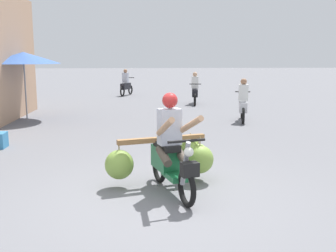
{
  "coord_description": "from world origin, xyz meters",
  "views": [
    {
      "loc": [
        -0.21,
        -5.77,
        2.15
      ],
      "look_at": [
        0.19,
        1.31,
        0.9
      ],
      "focal_mm": 43.44,
      "sensor_mm": 36.0,
      "label": 1
    }
  ],
  "objects_px": {
    "motorbike_distant_far_ahead": "(243,104)",
    "market_umbrella_near_shop": "(23,58)",
    "motorbike_distant_ahead_right": "(126,85)",
    "motorbike_main_loaded": "(174,156)",
    "motorbike_distant_ahead_left": "(195,91)"
  },
  "relations": [
    {
      "from": "motorbike_distant_ahead_right",
      "to": "motorbike_distant_far_ahead",
      "type": "xyz_separation_m",
      "value": [
        4.16,
        -8.73,
        0.0
      ]
    },
    {
      "from": "motorbike_distant_ahead_right",
      "to": "motorbike_distant_ahead_left",
      "type": "bearing_deg",
      "value": -50.95
    },
    {
      "from": "motorbike_main_loaded",
      "to": "motorbike_distant_ahead_right",
      "type": "relative_size",
      "value": 1.24
    },
    {
      "from": "motorbike_main_loaded",
      "to": "market_umbrella_near_shop",
      "type": "height_order",
      "value": "market_umbrella_near_shop"
    },
    {
      "from": "motorbike_main_loaded",
      "to": "motorbike_distant_ahead_left",
      "type": "height_order",
      "value": "motorbike_main_loaded"
    },
    {
      "from": "motorbike_main_loaded",
      "to": "motorbike_distant_ahead_right",
      "type": "height_order",
      "value": "motorbike_main_loaded"
    },
    {
      "from": "motorbike_distant_ahead_left",
      "to": "market_umbrella_near_shop",
      "type": "height_order",
      "value": "market_umbrella_near_shop"
    },
    {
      "from": "motorbike_distant_ahead_right",
      "to": "market_umbrella_near_shop",
      "type": "relative_size",
      "value": 0.65
    },
    {
      "from": "motorbike_main_loaded",
      "to": "motorbike_distant_far_ahead",
      "type": "xyz_separation_m",
      "value": [
        2.69,
        6.38,
        0.05
      ]
    },
    {
      "from": "motorbike_main_loaded",
      "to": "motorbike_distant_far_ahead",
      "type": "distance_m",
      "value": 6.93
    },
    {
      "from": "motorbike_distant_far_ahead",
      "to": "market_umbrella_near_shop",
      "type": "relative_size",
      "value": 0.67
    },
    {
      "from": "motorbike_main_loaded",
      "to": "motorbike_distant_ahead_right",
      "type": "bearing_deg",
      "value": 95.54
    },
    {
      "from": "motorbike_distant_far_ahead",
      "to": "market_umbrella_near_shop",
      "type": "xyz_separation_m",
      "value": [
        -7.12,
        0.88,
        1.48
      ]
    },
    {
      "from": "motorbike_distant_ahead_right",
      "to": "market_umbrella_near_shop",
      "type": "height_order",
      "value": "market_umbrella_near_shop"
    },
    {
      "from": "motorbike_distant_ahead_left",
      "to": "motorbike_distant_far_ahead",
      "type": "relative_size",
      "value": 1.01
    }
  ]
}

